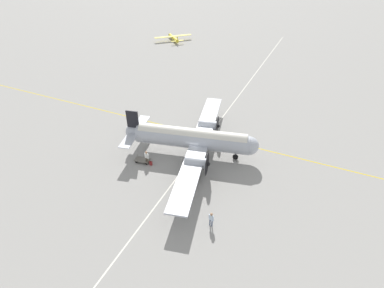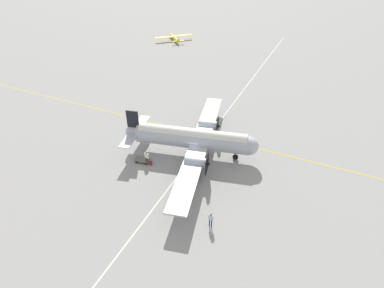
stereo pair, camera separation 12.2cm
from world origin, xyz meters
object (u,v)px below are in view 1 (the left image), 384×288
Objects in this scene: crew_foreground at (211,218)px; airliner_main at (195,139)px; traffic_cone at (188,189)px; light_aircraft_distant at (173,38)px; baggage_cart at (142,160)px; suitcase_near_door at (151,163)px; passenger_boarding at (147,156)px.

airliner_main is at bearing 137.41° from crew_foreground.
airliner_main is 38.14× the size of traffic_cone.
crew_foreground is at bearing 165.75° from light_aircraft_distant.
airliner_main reaches higher than light_aircraft_distant.
traffic_cone reaches higher than baggage_cart.
suitcase_near_door is at bearing 159.53° from light_aircraft_distant.
baggage_cart is at bearing -154.50° from airliner_main.
crew_foreground is 0.89× the size of baggage_cart.
baggage_cart is at bearing -177.98° from passenger_boarding.
suitcase_near_door is (3.97, 4.26, -2.12)m from airliner_main.
suitcase_near_door is at bearing -20.10° from traffic_cone.
light_aircraft_distant is (32.28, -54.22, -0.23)m from crew_foreground.
traffic_cone reaches higher than suitcase_near_door.
suitcase_near_door reaches higher than baggage_cart.
crew_foreground is 2.68× the size of traffic_cone.
light_aircraft_distant is (22.19, -48.58, 0.55)m from suitcase_near_door.
traffic_cone is (-28.20, 50.78, -0.52)m from light_aircraft_distant.
traffic_cone is (-2.04, 6.46, -2.08)m from airliner_main.
passenger_boarding is 3.27× the size of suitcase_near_door.
crew_foreground is 63.10m from light_aircraft_distant.
passenger_boarding is at bearing -16.77° from baggage_cart.
traffic_cone is at bearing 159.90° from suitcase_near_door.
crew_foreground is at bearing 139.84° from traffic_cone.
airliner_main reaches higher than baggage_cart.
suitcase_near_door is 0.30× the size of baggage_cart.
crew_foreground is 5.38m from traffic_cone.
suitcase_near_door is (-0.53, 0.04, -0.88)m from passenger_boarding.
airliner_main is 7.09m from traffic_cone.
airliner_main is 12.68× the size of baggage_cart.
passenger_boarding is (4.50, 4.23, -1.24)m from airliner_main.
light_aircraft_distant reaches higher than baggage_cart.
crew_foreground reaches higher than baggage_cart.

